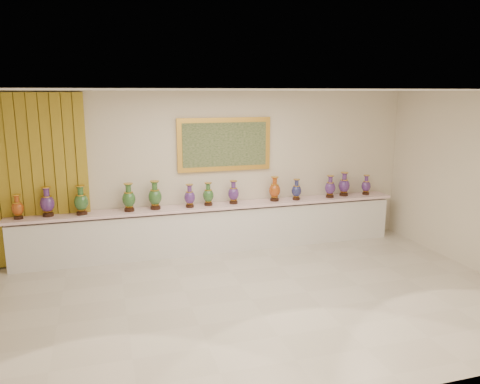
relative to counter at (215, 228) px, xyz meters
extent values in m
plane|color=beige|center=(0.00, -2.27, -0.44)|extent=(8.00, 8.00, 0.00)
plane|color=beige|center=(0.00, 0.23, 1.06)|extent=(8.00, 0.00, 8.00)
plane|color=white|center=(0.00, -2.27, 2.56)|extent=(8.00, 8.00, 0.00)
cube|color=gold|center=(-3.03, 0.17, 1.06)|extent=(1.64, 0.14, 2.95)
cube|color=gold|center=(0.26, 0.19, 1.57)|extent=(1.80, 0.06, 1.00)
cube|color=#1E381C|center=(0.26, 0.16, 1.57)|extent=(1.62, 0.02, 0.82)
cube|color=white|center=(0.00, 0.00, -0.03)|extent=(7.20, 0.42, 0.81)
cube|color=#FFD6DE|center=(0.00, -0.02, 0.44)|extent=(7.28, 0.48, 0.05)
cylinder|color=black|center=(-3.37, -0.04, 0.48)|extent=(0.15, 0.15, 0.04)
cone|color=gold|center=(-3.37, -0.04, 0.53)|extent=(0.13, 0.13, 0.03)
ellipsoid|color=maroon|center=(-3.37, -0.04, 0.65)|extent=(0.25, 0.25, 0.24)
cylinder|color=gold|center=(-3.37, -0.04, 0.75)|extent=(0.13, 0.13, 0.01)
cylinder|color=maroon|center=(-3.37, -0.04, 0.80)|extent=(0.08, 0.08, 0.09)
cone|color=maroon|center=(-3.37, -0.04, 0.86)|extent=(0.13, 0.13, 0.03)
cylinder|color=gold|center=(-3.37, -0.04, 0.88)|extent=(0.14, 0.14, 0.01)
cylinder|color=black|center=(-2.91, 0.01, 0.49)|extent=(0.18, 0.18, 0.05)
cone|color=gold|center=(-2.91, 0.01, 0.54)|extent=(0.16, 0.16, 0.03)
ellipsoid|color=#250C50|center=(-2.91, 0.01, 0.69)|extent=(0.29, 0.29, 0.30)
cylinder|color=gold|center=(-2.91, 0.01, 0.81)|extent=(0.16, 0.16, 0.01)
cylinder|color=#250C50|center=(-2.91, 0.01, 0.88)|extent=(0.09, 0.09, 0.11)
cone|color=#250C50|center=(-2.91, 0.01, 0.95)|extent=(0.16, 0.16, 0.04)
cylinder|color=gold|center=(-2.91, 0.01, 0.97)|extent=(0.17, 0.17, 0.01)
cylinder|color=black|center=(-2.36, -0.05, 0.49)|extent=(0.18, 0.18, 0.05)
cone|color=gold|center=(-2.36, -0.05, 0.55)|extent=(0.16, 0.16, 0.03)
ellipsoid|color=#0B3218|center=(-2.36, -0.05, 0.69)|extent=(0.31, 0.31, 0.30)
cylinder|color=gold|center=(-2.36, -0.05, 0.81)|extent=(0.16, 0.16, 0.01)
cylinder|color=#0B3218|center=(-2.36, -0.05, 0.88)|extent=(0.10, 0.10, 0.11)
cone|color=#0B3218|center=(-2.36, -0.05, 0.95)|extent=(0.16, 0.16, 0.04)
cylinder|color=gold|center=(-2.36, -0.05, 0.97)|extent=(0.17, 0.17, 0.01)
cylinder|color=black|center=(-1.56, -0.03, 0.49)|extent=(0.18, 0.18, 0.05)
cone|color=gold|center=(-1.56, -0.03, 0.54)|extent=(0.16, 0.16, 0.03)
ellipsoid|color=#0B3218|center=(-1.56, -0.03, 0.68)|extent=(0.25, 0.25, 0.29)
cylinder|color=gold|center=(-1.56, -0.03, 0.81)|extent=(0.16, 0.16, 0.01)
cylinder|color=#0B3218|center=(-1.56, -0.03, 0.87)|extent=(0.09, 0.09, 0.11)
cone|color=#0B3218|center=(-1.56, -0.03, 0.94)|extent=(0.16, 0.16, 0.04)
cylinder|color=gold|center=(-1.56, -0.03, 0.96)|extent=(0.16, 0.16, 0.01)
cylinder|color=black|center=(-1.10, -0.02, 0.49)|extent=(0.18, 0.18, 0.05)
cone|color=gold|center=(-1.10, -0.02, 0.55)|extent=(0.16, 0.16, 0.03)
ellipsoid|color=#0B3218|center=(-1.10, -0.02, 0.69)|extent=(0.30, 0.30, 0.30)
cylinder|color=gold|center=(-1.10, -0.02, 0.82)|extent=(0.17, 0.17, 0.01)
cylinder|color=#0B3218|center=(-1.10, -0.02, 0.88)|extent=(0.10, 0.10, 0.11)
cone|color=#0B3218|center=(-1.10, -0.02, 0.96)|extent=(0.17, 0.17, 0.04)
cylinder|color=gold|center=(-1.10, -0.02, 0.98)|extent=(0.17, 0.17, 0.01)
cylinder|color=black|center=(-0.48, -0.06, 0.49)|extent=(0.15, 0.15, 0.04)
cone|color=gold|center=(-0.48, -0.06, 0.53)|extent=(0.13, 0.13, 0.03)
ellipsoid|color=#250C50|center=(-0.48, -0.06, 0.65)|extent=(0.20, 0.20, 0.25)
cylinder|color=gold|center=(-0.48, -0.06, 0.76)|extent=(0.14, 0.14, 0.01)
cylinder|color=#250C50|center=(-0.48, -0.06, 0.81)|extent=(0.08, 0.08, 0.09)
cone|color=#250C50|center=(-0.48, -0.06, 0.87)|extent=(0.14, 0.14, 0.03)
cylinder|color=gold|center=(-0.48, -0.06, 0.89)|extent=(0.14, 0.14, 0.01)
cylinder|color=black|center=(-0.11, -0.01, 0.49)|extent=(0.15, 0.15, 0.04)
cone|color=gold|center=(-0.11, -0.01, 0.53)|extent=(0.13, 0.13, 0.03)
ellipsoid|color=#0B3218|center=(-0.11, -0.01, 0.65)|extent=(0.27, 0.27, 0.25)
cylinder|color=gold|center=(-0.11, -0.01, 0.76)|extent=(0.14, 0.14, 0.01)
cylinder|color=#0B3218|center=(-0.11, -0.01, 0.81)|extent=(0.08, 0.08, 0.09)
cone|color=#0B3218|center=(-0.11, -0.01, 0.88)|extent=(0.14, 0.14, 0.03)
cylinder|color=gold|center=(-0.11, -0.01, 0.89)|extent=(0.14, 0.14, 0.01)
cylinder|color=black|center=(0.37, -0.01, 0.49)|extent=(0.16, 0.16, 0.04)
cone|color=gold|center=(0.37, -0.01, 0.53)|extent=(0.14, 0.14, 0.03)
ellipsoid|color=#250C50|center=(0.37, -0.01, 0.66)|extent=(0.25, 0.25, 0.26)
cylinder|color=gold|center=(0.37, -0.01, 0.77)|extent=(0.14, 0.14, 0.01)
cylinder|color=#250C50|center=(0.37, -0.01, 0.82)|extent=(0.08, 0.08, 0.09)
cone|color=#250C50|center=(0.37, -0.01, 0.89)|extent=(0.14, 0.14, 0.03)
cylinder|color=gold|center=(0.37, -0.01, 0.90)|extent=(0.14, 0.14, 0.01)
cylinder|color=black|center=(1.20, -0.01, 0.49)|extent=(0.17, 0.17, 0.05)
cone|color=gold|center=(1.20, -0.01, 0.54)|extent=(0.15, 0.15, 0.03)
ellipsoid|color=maroon|center=(1.20, -0.01, 0.67)|extent=(0.24, 0.24, 0.28)
cylinder|color=gold|center=(1.20, -0.01, 0.79)|extent=(0.15, 0.15, 0.01)
cylinder|color=maroon|center=(1.20, -0.01, 0.85)|extent=(0.09, 0.09, 0.10)
cone|color=maroon|center=(1.20, -0.01, 0.92)|extent=(0.15, 0.15, 0.04)
cylinder|color=gold|center=(1.20, -0.01, 0.94)|extent=(0.16, 0.16, 0.01)
cylinder|color=black|center=(1.65, -0.05, 0.48)|extent=(0.15, 0.15, 0.04)
cone|color=gold|center=(1.65, -0.05, 0.53)|extent=(0.13, 0.13, 0.03)
ellipsoid|color=#0C0C3F|center=(1.65, -0.05, 0.64)|extent=(0.22, 0.22, 0.24)
cylinder|color=gold|center=(1.65, -0.05, 0.74)|extent=(0.13, 0.13, 0.01)
cylinder|color=#0C0C3F|center=(1.65, -0.05, 0.80)|extent=(0.08, 0.08, 0.09)
cone|color=#0C0C3F|center=(1.65, -0.05, 0.86)|extent=(0.13, 0.13, 0.03)
cylinder|color=gold|center=(1.65, -0.05, 0.87)|extent=(0.13, 0.13, 0.01)
cylinder|color=black|center=(2.38, -0.05, 0.49)|extent=(0.16, 0.16, 0.04)
cone|color=gold|center=(2.38, -0.05, 0.53)|extent=(0.14, 0.14, 0.03)
ellipsoid|color=#250C50|center=(2.38, -0.05, 0.66)|extent=(0.26, 0.26, 0.26)
cylinder|color=gold|center=(2.38, -0.05, 0.77)|extent=(0.14, 0.14, 0.01)
cylinder|color=#250C50|center=(2.38, -0.05, 0.83)|extent=(0.08, 0.08, 0.09)
cone|color=#250C50|center=(2.38, -0.05, 0.89)|extent=(0.14, 0.14, 0.03)
cylinder|color=gold|center=(2.38, -0.05, 0.91)|extent=(0.15, 0.15, 0.01)
cylinder|color=black|center=(2.73, 0.02, 0.49)|extent=(0.17, 0.17, 0.05)
cone|color=gold|center=(2.73, 0.02, 0.54)|extent=(0.15, 0.15, 0.03)
ellipsoid|color=#250C50|center=(2.73, 0.02, 0.68)|extent=(0.26, 0.26, 0.28)
cylinder|color=gold|center=(2.73, 0.02, 0.79)|extent=(0.15, 0.15, 0.01)
cylinder|color=#250C50|center=(2.73, 0.02, 0.86)|extent=(0.09, 0.09, 0.10)
cone|color=#250C50|center=(2.73, 0.02, 0.93)|extent=(0.15, 0.15, 0.04)
cylinder|color=gold|center=(2.73, 0.02, 0.94)|extent=(0.16, 0.16, 0.01)
cylinder|color=black|center=(3.22, -0.01, 0.48)|extent=(0.14, 0.14, 0.04)
cone|color=gold|center=(3.22, -0.01, 0.53)|extent=(0.13, 0.13, 0.03)
ellipsoid|color=#250C50|center=(3.22, -0.01, 0.64)|extent=(0.24, 0.24, 0.24)
cylinder|color=gold|center=(3.22, -0.01, 0.74)|extent=(0.13, 0.13, 0.01)
cylinder|color=#250C50|center=(3.22, -0.01, 0.79)|extent=(0.08, 0.08, 0.09)
cone|color=#250C50|center=(3.22, -0.01, 0.85)|extent=(0.13, 0.13, 0.03)
cylinder|color=gold|center=(3.22, -0.01, 0.87)|extent=(0.13, 0.13, 0.01)
cube|color=white|center=(-2.34, -0.14, 0.47)|extent=(0.10, 0.06, 0.00)
camera|label=1|loc=(-1.98, -8.33, 2.53)|focal=35.00mm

